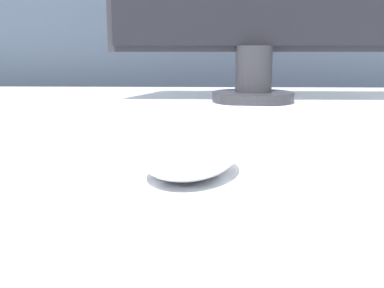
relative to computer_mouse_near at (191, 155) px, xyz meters
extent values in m
cube|color=#333D4C|center=(-0.06, 1.05, -0.04)|extent=(5.00, 0.03, 1.46)
ellipsoid|color=silver|center=(0.00, 0.00, 0.00)|extent=(0.10, 0.13, 0.03)
cube|color=silver|center=(-0.09, 0.24, -0.01)|extent=(0.42, 0.20, 0.02)
cube|color=silver|center=(-0.09, 0.24, 0.00)|extent=(0.39, 0.18, 0.01)
cylinder|color=#28282D|center=(0.10, 0.55, -0.01)|extent=(0.16, 0.16, 0.02)
cylinder|color=#28282D|center=(0.10, 0.55, 0.05)|extent=(0.07, 0.07, 0.09)
camera|label=1|loc=(0.01, -0.36, 0.08)|focal=42.00mm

